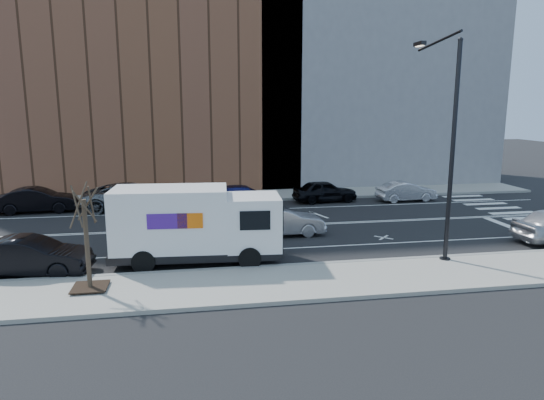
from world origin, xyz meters
name	(u,v)px	position (x,y,z in m)	size (l,w,h in m)	color
ground	(255,227)	(0.00, 0.00, 0.00)	(120.00, 120.00, 0.00)	black
sidewalk_near	(288,283)	(0.00, -8.80, 0.07)	(44.00, 3.60, 0.15)	gray
sidewalk_far	(239,196)	(0.00, 8.80, 0.07)	(44.00, 3.60, 0.15)	gray
curb_near	(279,267)	(0.00, -7.00, 0.08)	(44.00, 0.25, 0.17)	gray
curb_far	(241,200)	(0.00, 7.00, 0.08)	(44.00, 0.25, 0.17)	gray
crosswalk	(520,215)	(16.00, 0.00, 0.00)	(3.00, 14.00, 0.01)	white
road_markings	(255,227)	(0.00, 0.00, 0.00)	(40.00, 8.60, 0.01)	white
bldg_brick	(126,46)	(-8.00, 15.60, 11.00)	(26.00, 10.00, 22.00)	brown
bldg_concrete	(370,27)	(12.00, 15.60, 13.00)	(20.00, 10.00, 26.00)	slate
streetlight	(447,140)	(7.00, -6.91, 5.08)	(0.44, 4.02, 9.34)	black
street_tree	(88,253)	(-7.00, -8.40, 1.45)	(1.20, 1.20, 3.75)	black
fedex_van	(195,224)	(-3.26, -5.60, 1.67)	(7.11, 2.86, 3.18)	black
far_parked_b	(38,200)	(-12.66, 5.84, 0.77)	(1.62, 4.65, 1.53)	black
far_parked_c	(133,196)	(-7.02, 5.83, 0.83)	(2.76, 5.99, 1.67)	#565A5F
far_parked_d	(243,196)	(-0.01, 5.70, 0.67)	(1.88, 4.61, 1.34)	navy
far_parked_e	(325,191)	(5.60, 6.01, 0.74)	(1.74, 4.33, 1.48)	black
far_parked_f	(406,191)	(11.20, 5.37, 0.66)	(1.40, 4.03, 1.33)	silver
driving_sedan	(281,221)	(1.03, -1.96, 0.73)	(1.54, 4.41, 1.45)	#A2A2A7
near_parked_rear_a	(30,256)	(-9.61, -6.07, 0.75)	(1.58, 4.53, 1.49)	black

